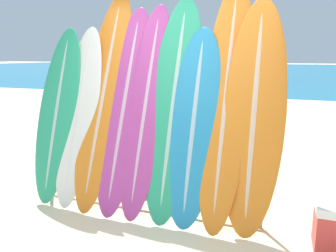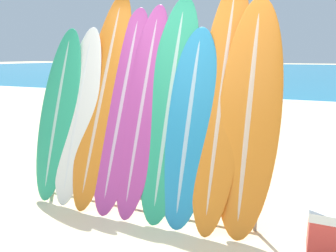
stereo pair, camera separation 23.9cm
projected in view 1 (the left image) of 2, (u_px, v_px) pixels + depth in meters
ground_plane at (141, 249)px, 2.93m from camera, size 160.00×160.00×0.00m
ocean_water at (276, 70)px, 40.08m from camera, size 120.00×60.00×0.01m
surfboard_rack at (144, 173)px, 3.62m from camera, size 2.58×0.04×0.78m
surfboard_slot_0 at (58, 113)px, 3.92m from camera, size 0.53×0.77×2.05m
surfboard_slot_1 at (79, 114)px, 3.84m from camera, size 0.50×0.83×2.05m
surfboard_slot_2 at (104, 96)px, 3.80m from camera, size 0.55×1.14×2.48m
surfboard_slot_3 at (125, 106)px, 3.69m from camera, size 0.53×1.04×2.28m
surfboard_slot_4 at (146, 107)px, 3.60m from camera, size 0.49×1.01×2.30m
surfboard_slot_5 at (174, 105)px, 3.49m from camera, size 0.57×0.98×2.36m
surfboard_slot_6 at (194, 124)px, 3.37m from camera, size 0.56×0.82×2.01m
surfboard_slot_7 at (226, 100)px, 3.32m from camera, size 0.51×1.09×2.52m
surfboard_slot_8 at (254, 114)px, 3.19m from camera, size 0.60×0.79×2.28m
person_near_water at (220, 92)px, 6.78m from camera, size 0.30×0.25×1.75m
person_mid_beach at (211, 85)px, 9.45m from camera, size 0.27×0.26×1.60m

